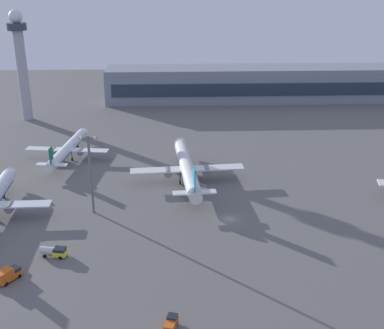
{
  "coord_description": "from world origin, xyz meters",
  "views": [
    {
      "loc": [
        -14.79,
        -119.76,
        64.23
      ],
      "look_at": [
        -9.05,
        30.07,
        4.0
      ],
      "focal_mm": 47.0,
      "sensor_mm": 36.0,
      "label": 1
    }
  ],
  "objects_px": {
    "apron_light_central": "(90,169)",
    "control_tower": "(21,59)",
    "catering_truck": "(8,275)",
    "baggage_tractor": "(171,323)",
    "airplane_terminal_side": "(67,149)",
    "fuel_truck": "(54,251)",
    "airplane_taxiway_distant": "(187,168)"
  },
  "relations": [
    {
      "from": "apron_light_central",
      "to": "control_tower",
      "type": "bearing_deg",
      "value": 114.66
    },
    {
      "from": "catering_truck",
      "to": "baggage_tractor",
      "type": "xyz_separation_m",
      "value": [
        35.31,
        -16.69,
        -0.4
      ]
    },
    {
      "from": "airplane_terminal_side",
      "to": "catering_truck",
      "type": "distance_m",
      "value": 73.7
    },
    {
      "from": "catering_truck",
      "to": "apron_light_central",
      "type": "xyz_separation_m",
      "value": [
        13.87,
        31.87,
        11.4
      ]
    },
    {
      "from": "apron_light_central",
      "to": "catering_truck",
      "type": "bearing_deg",
      "value": -113.51
    },
    {
      "from": "fuel_truck",
      "to": "apron_light_central",
      "type": "distance_m",
      "value": 25.88
    },
    {
      "from": "baggage_tractor",
      "to": "fuel_truck",
      "type": "relative_size",
      "value": 0.69
    },
    {
      "from": "control_tower",
      "to": "apron_light_central",
      "type": "xyz_separation_m",
      "value": [
        41.79,
        -91.04,
        -13.72
      ]
    },
    {
      "from": "catering_truck",
      "to": "fuel_truck",
      "type": "xyz_separation_m",
      "value": [
        7.88,
        9.54,
        -0.21
      ]
    },
    {
      "from": "baggage_tractor",
      "to": "fuel_truck",
      "type": "distance_m",
      "value": 37.96
    },
    {
      "from": "airplane_terminal_side",
      "to": "apron_light_central",
      "type": "relative_size",
      "value": 1.69
    },
    {
      "from": "catering_truck",
      "to": "control_tower",
      "type": "bearing_deg",
      "value": 136.52
    },
    {
      "from": "control_tower",
      "to": "airplane_terminal_side",
      "type": "bearing_deg",
      "value": -61.39
    },
    {
      "from": "airplane_taxiway_distant",
      "to": "fuel_truck",
      "type": "xyz_separation_m",
      "value": [
        -32.5,
        -42.87,
        -3.09
      ]
    },
    {
      "from": "control_tower",
      "to": "catering_truck",
      "type": "distance_m",
      "value": 128.52
    },
    {
      "from": "catering_truck",
      "to": "airplane_terminal_side",
      "type": "bearing_deg",
      "value": 124.54
    },
    {
      "from": "airplane_taxiway_distant",
      "to": "airplane_terminal_side",
      "type": "height_order",
      "value": "airplane_taxiway_distant"
    },
    {
      "from": "airplane_taxiway_distant",
      "to": "baggage_tractor",
      "type": "relative_size",
      "value": 10.22
    },
    {
      "from": "catering_truck",
      "to": "baggage_tractor",
      "type": "relative_size",
      "value": 1.33
    },
    {
      "from": "airplane_terminal_side",
      "to": "fuel_truck",
      "type": "bearing_deg",
      "value": -74.44
    },
    {
      "from": "apron_light_central",
      "to": "baggage_tractor",
      "type": "bearing_deg",
      "value": -66.17
    },
    {
      "from": "catering_truck",
      "to": "apron_light_central",
      "type": "relative_size",
      "value": 0.27
    },
    {
      "from": "airplane_taxiway_distant",
      "to": "baggage_tractor",
      "type": "bearing_deg",
      "value": -98.73
    },
    {
      "from": "catering_truck",
      "to": "baggage_tractor",
      "type": "bearing_deg",
      "value": 8.43
    },
    {
      "from": "apron_light_central",
      "to": "fuel_truck",
      "type": "bearing_deg",
      "value": -105.02
    },
    {
      "from": "airplane_taxiway_distant",
      "to": "apron_light_central",
      "type": "bearing_deg",
      "value": -146.78
    },
    {
      "from": "airplane_terminal_side",
      "to": "apron_light_central",
      "type": "bearing_deg",
      "value": -62.72
    },
    {
      "from": "baggage_tractor",
      "to": "apron_light_central",
      "type": "distance_m",
      "value": 54.38
    },
    {
      "from": "baggage_tractor",
      "to": "airplane_taxiway_distant",
      "type": "bearing_deg",
      "value": 100.58
    },
    {
      "from": "control_tower",
      "to": "airplane_terminal_side",
      "type": "height_order",
      "value": "control_tower"
    },
    {
      "from": "fuel_truck",
      "to": "apron_light_central",
      "type": "relative_size",
      "value": 0.29
    },
    {
      "from": "catering_truck",
      "to": "fuel_truck",
      "type": "height_order",
      "value": "catering_truck"
    }
  ]
}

